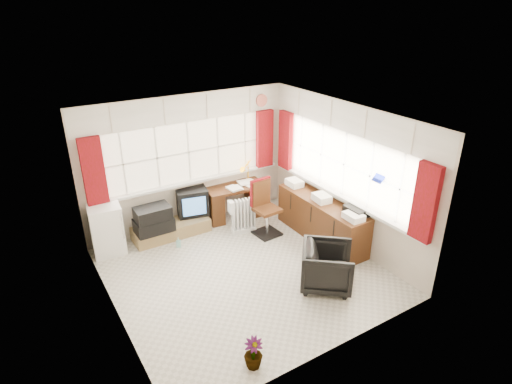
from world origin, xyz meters
The scene contains 20 objects.
ground centered at (0.00, 0.00, 0.00)m, with size 4.00×4.00×0.00m, color beige.
room_walls centered at (0.00, 0.00, 1.50)m, with size 4.00×4.00×4.00m.
window_back centered at (0.00, 1.94, 0.95)m, with size 3.70×0.12×3.60m.
window_right centered at (1.94, 0.00, 0.95)m, with size 0.12×3.70×3.60m.
curtains centered at (0.92, 0.93, 1.46)m, with size 3.83×3.83×1.15m.
overhead_cabinets centered at (0.98, 0.98, 2.25)m, with size 3.98×3.98×0.48m.
desk centered at (0.82, 1.75, 0.37)m, with size 1.21×0.68×0.71m.
desk_lamp centered at (1.21, 1.89, 0.97)m, with size 0.17×0.15×0.43m.
task_chair centered at (0.96, 0.94, 0.56)m, with size 0.47×0.49×1.05m.
office_chair centered at (0.88, -0.96, 0.34)m, with size 0.73×0.76×0.69m, color black.
radiator centered at (0.65, 1.13, 0.27)m, with size 0.47×0.26×0.67m.
credenza centered at (1.73, 0.20, 0.39)m, with size 0.50×2.00×0.85m.
file_tray centered at (1.88, -0.49, 0.81)m, with size 0.30×0.39×0.13m, color black.
tv_bench centered at (-0.55, 1.72, 0.12)m, with size 1.40×0.50×0.25m, color #9A7C4D.
crt_tv centered at (-0.04, 1.90, 0.51)m, with size 0.66×0.63×0.51m.
hifi_stack centered at (-0.90, 1.61, 0.48)m, with size 0.66×0.42×0.47m.
mini_fridge centered at (-1.67, 1.77, 0.44)m, with size 0.58×0.59×0.88m.
spray_bottle_a centered at (-0.58, 1.72, 0.16)m, with size 0.13×0.13×0.33m, color white.
spray_bottle_b centered at (-0.60, 1.28, 0.09)m, with size 0.08×0.08×0.17m, color #80BEB4.
flower_vase centered at (-0.88, -1.71, 0.20)m, with size 0.23×0.23×0.40m, color black.
Camera 1 is at (-2.85, -4.95, 4.02)m, focal length 30.00 mm.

